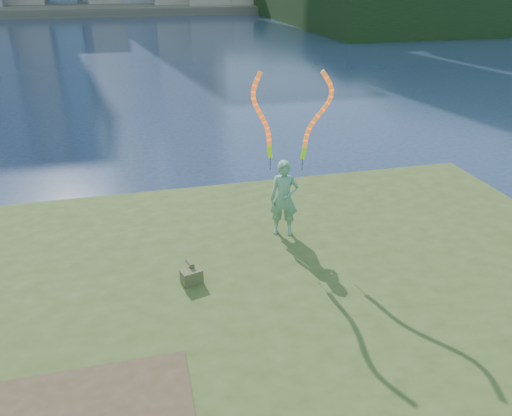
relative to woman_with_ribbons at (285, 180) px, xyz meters
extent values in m
plane|color=#1A2843|center=(-2.26, -1.97, -2.19)|extent=(320.00, 320.00, 0.00)
cube|color=#374619|center=(-2.26, -4.47, -2.04)|extent=(20.00, 18.00, 0.30)
cube|color=#374619|center=(-2.26, -4.17, -1.79)|extent=(17.00, 15.00, 0.30)
cube|color=#374619|center=(-2.26, -3.97, -1.54)|extent=(14.00, 12.00, 0.30)
cube|color=#464133|center=(-2.26, 93.03, -1.59)|extent=(320.00, 40.00, 1.20)
cube|color=black|center=(52.74, 58.03, -0.19)|extent=(70.00, 42.00, 4.00)
imported|color=#126E2A|center=(-0.01, -0.02, -0.46)|extent=(0.79, 0.65, 1.87)
cylinder|color=black|center=(-0.30, 0.21, 0.37)|extent=(0.02, 0.02, 0.30)
cylinder|color=black|center=(0.40, -0.04, 0.37)|extent=(0.02, 0.02, 0.30)
cube|color=#414A25|center=(-2.47, -1.63, -1.24)|extent=(0.48, 0.38, 0.30)
cylinder|color=#414A25|center=(-2.47, -1.43, -1.04)|extent=(0.17, 0.29, 0.10)
camera|label=1|loc=(-3.26, -10.36, 4.50)|focal=35.00mm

